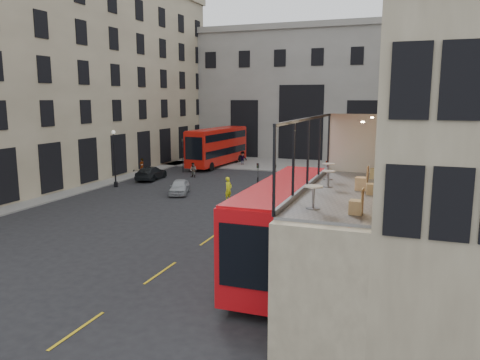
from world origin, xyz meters
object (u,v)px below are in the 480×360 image
(cafe_chair_b, at_px, (362,183))
(cafe_chair_d, at_px, (375,173))
(bus_near, at_px, (284,223))
(street_lamp_b, at_px, (275,149))
(bicycle, at_px, (237,216))
(car_a, at_px, (179,187))
(pedestrian_a, at_px, (193,170))
(cafe_chair_a, at_px, (356,206))
(street_lamp_a, at_px, (115,162))
(pedestrian_e, at_px, (142,166))
(bus_far, at_px, (217,145))
(car_c, at_px, (151,173))
(cyclist, at_px, (228,189))
(pedestrian_d, at_px, (358,165))
(pedestrian_b, at_px, (243,158))
(cafe_table_mid, at_px, (328,176))
(pedestrian_c, at_px, (329,165))
(cafe_table_near, at_px, (313,194))
(cafe_table_far, at_px, (328,169))
(traffic_light_far, at_px, (183,151))
(cafe_chair_c, at_px, (372,188))
(car_b, at_px, (299,178))

(cafe_chair_b, xyz_separation_m, cafe_chair_d, (0.31, 2.97, -0.02))
(cafe_chair_b, bearing_deg, bus_near, 155.42)
(street_lamp_b, xyz_separation_m, bicycle, (4.18, -24.02, -1.96))
(car_a, xyz_separation_m, pedestrian_a, (-2.61, 8.24, 0.15))
(cafe_chair_a, bearing_deg, bus_near, 123.72)
(street_lamp_a, height_order, pedestrian_e, street_lamp_a)
(bus_far, distance_m, car_a, 17.41)
(street_lamp_a, distance_m, car_c, 5.05)
(car_c, height_order, pedestrian_a, pedestrian_a)
(cyclist, xyz_separation_m, pedestrian_d, (8.37, 18.23, -0.03))
(street_lamp_a, distance_m, pedestrian_b, 18.74)
(car_a, xyz_separation_m, cafe_table_mid, (15.58, -16.49, 4.42))
(street_lamp_a, bearing_deg, cafe_table_mid, -37.40)
(car_c, bearing_deg, car_a, 131.68)
(bicycle, xyz_separation_m, pedestrian_c, (2.39, 23.11, 0.51))
(pedestrian_d, height_order, cafe_table_near, cafe_table_near)
(car_c, distance_m, pedestrian_a, 4.44)
(cafe_table_far, relative_size, cafe_chair_b, 0.75)
(traffic_light_far, height_order, pedestrian_c, traffic_light_far)
(car_c, bearing_deg, cafe_table_far, 130.50)
(car_a, height_order, cafe_table_far, cafe_table_far)
(car_c, relative_size, cafe_table_mid, 6.90)
(pedestrian_e, height_order, cafe_chair_c, cafe_chair_c)
(cafe_table_near, distance_m, cafe_table_mid, 4.10)
(car_b, bearing_deg, bicycle, -125.17)
(car_c, relative_size, cyclist, 2.41)
(bus_far, distance_m, car_b, 15.94)
(pedestrian_d, bearing_deg, pedestrian_a, 73.84)
(car_b, bearing_deg, cafe_chair_a, -104.84)
(traffic_light_far, xyz_separation_m, street_lamp_b, (9.00, 6.00, -0.03))
(bus_far, bearing_deg, bus_near, -62.26)
(car_b, height_order, bicycle, car_b)
(car_b, xyz_separation_m, cafe_table_far, (6.25, -21.84, 4.34))
(street_lamp_b, bearing_deg, cafe_table_near, -72.33)
(car_c, bearing_deg, bus_near, 127.24)
(car_b, distance_m, cafe_table_near, 28.93)
(street_lamp_a, height_order, cafe_chair_c, cafe_chair_c)
(street_lamp_a, distance_m, pedestrian_d, 26.23)
(traffic_light_far, xyz_separation_m, cafe_chair_d, (22.47, -24.63, 2.45))
(car_b, bearing_deg, cafe_chair_d, -99.56)
(traffic_light_far, bearing_deg, pedestrian_e, -151.67)
(street_lamp_a, relative_size, cafe_chair_c, 6.72)
(cafe_chair_b, bearing_deg, car_b, 108.42)
(traffic_light_far, height_order, cafe_table_far, cafe_table_far)
(pedestrian_a, distance_m, pedestrian_e, 6.59)
(cafe_table_near, bearing_deg, cyclist, 118.86)
(car_b, height_order, cyclist, cyclist)
(bus_near, relative_size, cafe_table_near, 14.00)
(bus_near, distance_m, pedestrian_c, 31.19)
(cafe_chair_a, relative_size, cafe_chair_d, 0.94)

